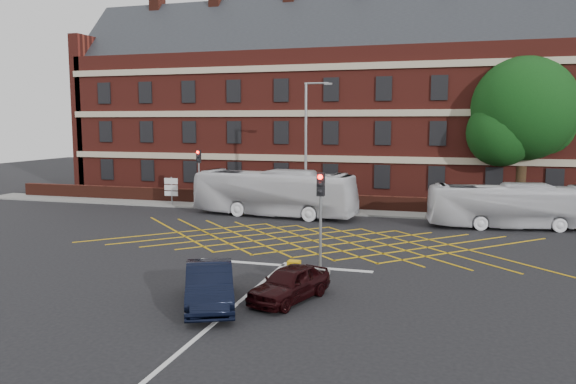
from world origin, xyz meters
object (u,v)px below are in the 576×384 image
(bus_left, at_px, (274,193))
(traffic_light_near, at_px, (320,234))
(direction_signs, at_px, (171,188))
(traffic_light_far, at_px, (199,184))
(utility_cabinet, at_px, (294,271))
(bus_right, at_px, (510,206))
(street_lamp, at_px, (307,171))
(car_maroon, at_px, (290,283))
(deciduous_tree, at_px, (523,116))
(car_navy, at_px, (209,285))

(bus_left, height_order, traffic_light_near, traffic_light_near)
(bus_left, relative_size, direction_signs, 5.10)
(traffic_light_far, xyz_separation_m, utility_cabinet, (12.05, -16.85, -1.34))
(bus_right, distance_m, street_lamp, 12.92)
(traffic_light_near, bearing_deg, bus_right, 57.55)
(car_maroon, distance_m, traffic_light_far, 22.97)
(traffic_light_near, xyz_separation_m, street_lamp, (-4.26, 14.27, 1.30))
(deciduous_tree, relative_size, utility_cabinet, 13.00)
(traffic_light_far, bearing_deg, car_maroon, -56.83)
(car_maroon, relative_size, traffic_light_far, 0.86)
(traffic_light_near, height_order, utility_cabinet, traffic_light_near)
(bus_left, relative_size, traffic_light_near, 2.63)
(traffic_light_far, bearing_deg, utility_cabinet, -54.43)
(bus_right, distance_m, deciduous_tree, 9.31)
(car_navy, distance_m, car_maroon, 2.84)
(traffic_light_far, bearing_deg, bus_right, -6.15)
(car_navy, bearing_deg, direction_signs, 96.42)
(deciduous_tree, height_order, traffic_light_near, deciduous_tree)
(car_maroon, distance_m, deciduous_tree, 27.08)
(bus_left, height_order, bus_right, bus_left)
(bus_right, bearing_deg, bus_left, 80.43)
(car_navy, xyz_separation_m, deciduous_tree, (12.58, 25.74, 5.99))
(car_maroon, bearing_deg, traffic_light_near, 103.88)
(car_navy, height_order, deciduous_tree, deciduous_tree)
(traffic_light_near, height_order, direction_signs, traffic_light_near)
(bus_right, bearing_deg, car_maroon, 143.79)
(traffic_light_far, height_order, street_lamp, street_lamp)
(deciduous_tree, distance_m, direction_signs, 26.07)
(car_maroon, relative_size, utility_cabinet, 4.38)
(traffic_light_near, bearing_deg, car_maroon, -94.99)
(car_navy, distance_m, utility_cabinet, 4.23)
(car_navy, relative_size, car_maroon, 1.22)
(bus_right, height_order, deciduous_tree, deciduous_tree)
(bus_right, xyz_separation_m, direction_signs, (-23.74, 2.41, 0.04))
(car_navy, bearing_deg, car_maroon, 4.17)
(bus_left, xyz_separation_m, utility_cabinet, (5.55, -14.78, -1.14))
(car_maroon, height_order, direction_signs, direction_signs)
(traffic_light_far, relative_size, street_lamp, 0.48)
(car_navy, relative_size, traffic_light_far, 1.05)
(traffic_light_near, bearing_deg, deciduous_tree, 64.88)
(utility_cabinet, bearing_deg, car_maroon, -77.94)
(car_maroon, height_order, deciduous_tree, deciduous_tree)
(car_maroon, xyz_separation_m, direction_signs, (-14.92, 19.31, 0.75))
(traffic_light_near, relative_size, direction_signs, 1.94)
(bus_right, relative_size, traffic_light_near, 2.25)
(car_navy, bearing_deg, utility_cabinet, 37.42)
(bus_right, height_order, car_navy, bus_right)
(car_maroon, xyz_separation_m, traffic_light_far, (-12.55, 19.21, 1.14))
(street_lamp, xyz_separation_m, direction_signs, (-10.97, 1.54, -1.68))
(bus_left, bearing_deg, traffic_light_near, -148.70)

